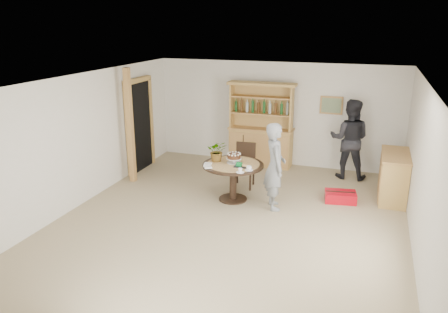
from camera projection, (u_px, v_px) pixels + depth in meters
ground at (232, 220)px, 7.85m from camera, size 7.00×7.00×0.00m
room_shell at (232, 126)px, 7.33m from camera, size 6.04×7.04×2.52m
doorway at (139, 124)px, 10.23m from camera, size 0.13×1.10×2.18m
pine_post at (130, 126)px, 9.39m from camera, size 0.12×0.12×2.50m
hutch at (261, 138)px, 10.66m from camera, size 1.62×0.54×2.04m
sideboard at (394, 176)px, 8.66m from camera, size 0.54×1.26×0.94m
dining_table at (233, 171)px, 8.57m from camera, size 1.20×1.20×0.76m
dining_chair at (245, 162)px, 9.34m from camera, size 0.45×0.45×0.95m
birthday_cake at (234, 157)px, 8.53m from camera, size 0.30×0.30×0.20m
flower_vase at (217, 151)px, 8.61m from camera, size 0.47×0.44×0.42m
gift_tray at (242, 165)px, 8.33m from camera, size 0.30×0.20×0.08m
coffee_cup_a at (249, 168)px, 8.13m from camera, size 0.15×0.15×0.09m
coffee_cup_b at (240, 171)px, 8.02m from camera, size 0.15×0.15×0.08m
napkins at (208, 166)px, 8.36m from camera, size 0.24×0.33×0.03m
teen_boy at (275, 166)px, 8.15m from camera, size 0.60×0.71×1.66m
adult_person at (349, 139)px, 9.73m from camera, size 0.89×0.70×1.80m
red_suitcase at (340, 197)px, 8.63m from camera, size 0.66×0.49×0.21m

